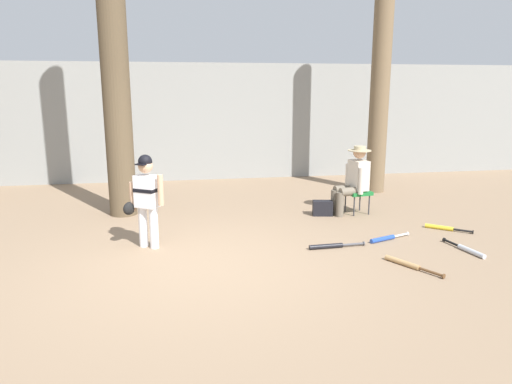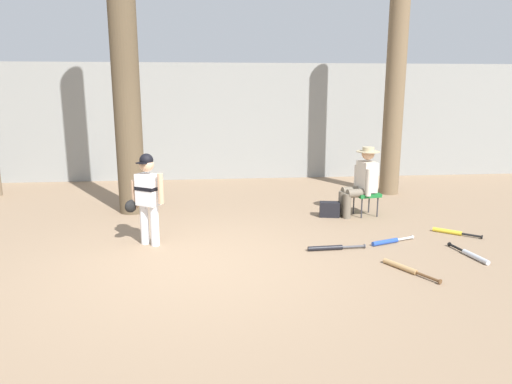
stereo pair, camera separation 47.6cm
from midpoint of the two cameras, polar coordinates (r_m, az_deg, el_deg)
ground_plane at (r=5.98m, az=-5.06°, el=-8.86°), size 60.00×60.00×0.00m
concrete_back_wall at (r=11.55m, az=-5.56°, el=8.48°), size 18.00×0.36×2.77m
tree_near_player at (r=8.43m, az=-14.11°, el=15.71°), size 0.79×0.79×6.25m
tree_behind_spectator at (r=10.19m, az=17.86°, el=12.18°), size 0.60×0.60×5.07m
young_ballplayer at (r=6.63m, az=-11.15°, el=-0.20°), size 0.60×0.37×1.31m
folding_stool at (r=8.42m, az=14.81°, el=-0.36°), size 0.46×0.46×0.41m
seated_spectator at (r=8.32m, az=14.32°, el=1.45°), size 0.68×0.54×1.20m
handbag_beside_stool at (r=8.24m, az=10.57°, el=-2.11°), size 0.37×0.24×0.26m
bat_black_composite at (r=6.59m, az=11.02°, el=-6.70°), size 0.82×0.10×0.07m
bat_yellow_trainer at (r=7.86m, az=24.25°, el=-4.47°), size 0.58×0.51×0.07m
bat_wood_tan at (r=6.13m, az=19.73°, el=-8.71°), size 0.44×0.75×0.07m
bat_blue_youth at (r=7.06m, az=17.66°, el=-5.77°), size 0.71×0.31×0.07m
bat_aluminum_silver at (r=6.92m, az=26.64°, el=-6.92°), size 0.18×0.76×0.07m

